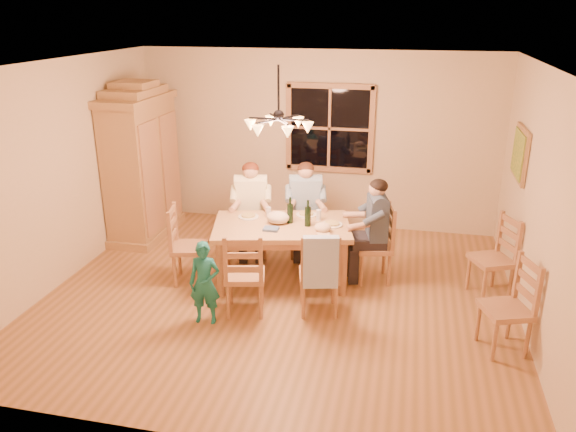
% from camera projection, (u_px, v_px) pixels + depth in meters
% --- Properties ---
extents(floor, '(5.50, 5.50, 0.00)m').
position_uv_depth(floor, '(280.00, 294.00, 6.79)').
color(floor, olive).
rests_on(floor, ground).
extents(ceiling, '(5.50, 5.00, 0.02)m').
position_uv_depth(ceiling, '(278.00, 65.00, 5.85)').
color(ceiling, white).
rests_on(ceiling, wall_back).
extents(wall_back, '(5.50, 0.02, 2.70)m').
position_uv_depth(wall_back, '(317.00, 140.00, 8.60)').
color(wall_back, beige).
rests_on(wall_back, floor).
extents(wall_left, '(0.02, 5.00, 2.70)m').
position_uv_depth(wall_left, '(61.00, 173.00, 6.87)').
color(wall_left, beige).
rests_on(wall_left, floor).
extents(wall_right, '(0.02, 5.00, 2.70)m').
position_uv_depth(wall_right, '(539.00, 205.00, 5.76)').
color(wall_right, beige).
rests_on(wall_right, floor).
extents(window, '(1.30, 0.06, 1.30)m').
position_uv_depth(window, '(330.00, 128.00, 8.46)').
color(window, black).
rests_on(window, wall_back).
extents(painting, '(0.06, 0.78, 0.64)m').
position_uv_depth(painting, '(520.00, 154.00, 6.78)').
color(painting, '#A17245').
rests_on(painting, wall_right).
extents(chandelier, '(0.77, 0.68, 0.71)m').
position_uv_depth(chandelier, '(279.00, 124.00, 6.06)').
color(chandelier, black).
rests_on(chandelier, ceiling).
extents(armoire, '(0.66, 1.40, 2.30)m').
position_uv_depth(armoire, '(142.00, 167.00, 8.25)').
color(armoire, '#A17245').
rests_on(armoire, floor).
extents(dining_table, '(1.85, 1.37, 0.76)m').
position_uv_depth(dining_table, '(282.00, 232.00, 6.92)').
color(dining_table, tan).
rests_on(dining_table, floor).
extents(chair_far_left, '(0.52, 0.51, 0.99)m').
position_uv_depth(chair_far_left, '(252.00, 235.00, 7.78)').
color(chair_far_left, '#9E6E46').
rests_on(chair_far_left, floor).
extents(chair_far_right, '(0.52, 0.51, 0.99)m').
position_uv_depth(chair_far_right, '(305.00, 234.00, 7.79)').
color(chair_far_right, '#9E6E46').
rests_on(chair_far_right, floor).
extents(chair_near_left, '(0.52, 0.51, 0.99)m').
position_uv_depth(chair_near_left, '(245.00, 287.00, 6.31)').
color(chair_near_left, '#9E6E46').
rests_on(chair_near_left, floor).
extents(chair_near_right, '(0.52, 0.51, 0.99)m').
position_uv_depth(chair_near_right, '(319.00, 287.00, 6.32)').
color(chair_near_right, '#9E6E46').
rests_on(chair_near_right, floor).
extents(chair_end_left, '(0.51, 0.52, 0.99)m').
position_uv_depth(chair_end_left, '(190.00, 259.00, 7.04)').
color(chair_end_left, '#9E6E46').
rests_on(chair_end_left, floor).
extents(chair_end_right, '(0.51, 0.52, 0.99)m').
position_uv_depth(chair_end_right, '(373.00, 258.00, 7.06)').
color(chair_end_right, '#9E6E46').
rests_on(chair_end_right, floor).
extents(adult_woman, '(0.47, 0.50, 0.87)m').
position_uv_depth(adult_woman, '(251.00, 198.00, 7.59)').
color(adult_woman, '#F2EEBB').
rests_on(adult_woman, floor).
extents(adult_plaid_man, '(0.47, 0.50, 0.87)m').
position_uv_depth(adult_plaid_man, '(305.00, 198.00, 7.60)').
color(adult_plaid_man, teal).
rests_on(adult_plaid_man, floor).
extents(adult_slate_man, '(0.50, 0.47, 0.87)m').
position_uv_depth(adult_slate_man, '(376.00, 218.00, 6.87)').
color(adult_slate_man, '#3B495E').
rests_on(adult_slate_man, floor).
extents(towel, '(0.39, 0.18, 0.58)m').
position_uv_depth(towel, '(321.00, 262.00, 6.00)').
color(towel, '#9FB8D8').
rests_on(towel, chair_near_right).
extents(wine_bottle_a, '(0.08, 0.08, 0.33)m').
position_uv_depth(wine_bottle_a, '(290.00, 210.00, 6.88)').
color(wine_bottle_a, black).
rests_on(wine_bottle_a, dining_table).
extents(wine_bottle_b, '(0.08, 0.08, 0.33)m').
position_uv_depth(wine_bottle_b, '(308.00, 213.00, 6.78)').
color(wine_bottle_b, black).
rests_on(wine_bottle_b, dining_table).
extents(plate_woman, '(0.26, 0.26, 0.02)m').
position_uv_depth(plate_woman, '(248.00, 217.00, 7.11)').
color(plate_woman, white).
rests_on(plate_woman, dining_table).
extents(plate_plaid, '(0.26, 0.26, 0.02)m').
position_uv_depth(plate_plaid, '(306.00, 215.00, 7.18)').
color(plate_plaid, white).
rests_on(plate_plaid, dining_table).
extents(plate_slate, '(0.26, 0.26, 0.02)m').
position_uv_depth(plate_slate, '(332.00, 225.00, 6.85)').
color(plate_slate, white).
rests_on(plate_slate, dining_table).
extents(wine_glass_a, '(0.06, 0.06, 0.14)m').
position_uv_depth(wine_glass_a, '(269.00, 212.00, 7.09)').
color(wine_glass_a, silver).
rests_on(wine_glass_a, dining_table).
extents(wine_glass_b, '(0.06, 0.06, 0.14)m').
position_uv_depth(wine_glass_b, '(319.00, 215.00, 6.99)').
color(wine_glass_b, silver).
rests_on(wine_glass_b, dining_table).
extents(cap, '(0.20, 0.20, 0.11)m').
position_uv_depth(cap, '(323.00, 227.00, 6.64)').
color(cap, '#D5B68E').
rests_on(cap, dining_table).
extents(napkin, '(0.21, 0.18, 0.03)m').
position_uv_depth(napkin, '(271.00, 229.00, 6.70)').
color(napkin, '#4B618A').
rests_on(napkin, dining_table).
extents(cloth_bundle, '(0.28, 0.22, 0.15)m').
position_uv_depth(cloth_bundle, '(278.00, 218.00, 6.89)').
color(cloth_bundle, '#CAB493').
rests_on(cloth_bundle, dining_table).
extents(child, '(0.37, 0.26, 0.94)m').
position_uv_depth(child, '(205.00, 283.00, 6.05)').
color(child, '#19736F').
rests_on(child, floor).
extents(chair_spare_front, '(0.54, 0.56, 0.99)m').
position_uv_depth(chair_spare_front, '(503.00, 323.00, 5.60)').
color(chair_spare_front, '#9E6E46').
rests_on(chair_spare_front, floor).
extents(chair_spare_back, '(0.57, 0.58, 0.99)m').
position_uv_depth(chair_spare_back, '(490.00, 272.00, 6.69)').
color(chair_spare_back, '#9E6E46').
rests_on(chair_spare_back, floor).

